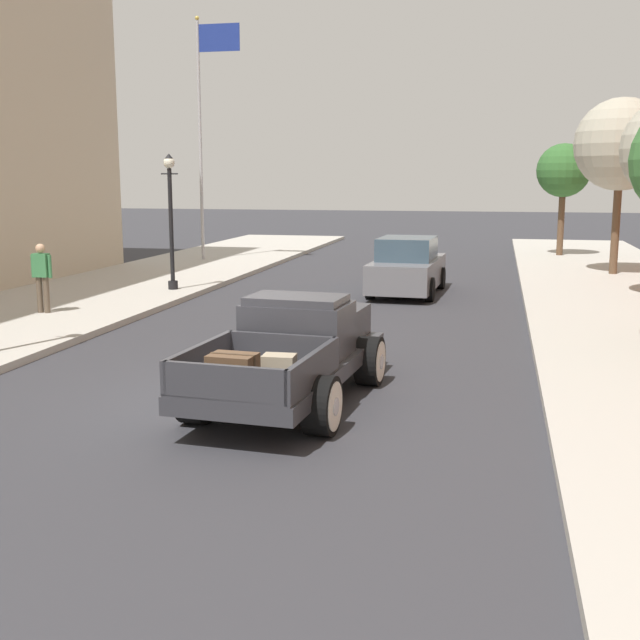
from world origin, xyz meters
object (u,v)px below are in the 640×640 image
at_px(car_background_grey, 407,268).
at_px(street_tree_farthest, 564,171).
at_px(pedestrian_sidewalk_left, 42,274).
at_px(street_tree_third, 621,145).
at_px(street_lamp_far, 171,211).
at_px(flagpole, 205,113).
at_px(hotrod_truck_gunmetal, 296,350).

relative_size(car_background_grey, street_tree_farthest, 0.96).
relative_size(car_background_grey, pedestrian_sidewalk_left, 2.65).
bearing_deg(street_tree_third, street_tree_farthest, 101.40).
distance_m(pedestrian_sidewalk_left, street_lamp_far, 4.87).
height_order(car_background_grey, street_tree_third, street_tree_third).
relative_size(flagpole, street_tree_farthest, 2.01).
relative_size(hotrod_truck_gunmetal, street_tree_farthest, 1.10).
relative_size(pedestrian_sidewalk_left, street_tree_third, 0.29).
xyz_separation_m(pedestrian_sidewalk_left, street_tree_farthest, (13.06, 17.64, 2.50)).
relative_size(hotrod_truck_gunmetal, street_tree_third, 0.87).
bearing_deg(car_background_grey, street_lamp_far, -166.74).
distance_m(flagpole, street_tree_third, 15.08).
bearing_deg(pedestrian_sidewalk_left, street_tree_third, 38.05).
distance_m(street_tree_third, street_tree_farthest, 6.58).
distance_m(street_lamp_far, flagpole, 9.16).
xyz_separation_m(car_background_grey, flagpole, (-8.59, 6.72, 5.00)).
relative_size(pedestrian_sidewalk_left, flagpole, 0.18).
bearing_deg(street_tree_farthest, street_tree_third, -78.60).
bearing_deg(hotrod_truck_gunmetal, car_background_grey, 87.94).
xyz_separation_m(pedestrian_sidewalk_left, street_lamp_far, (1.41, 4.48, 1.30)).
relative_size(hotrod_truck_gunmetal, flagpole, 0.55).
bearing_deg(hotrod_truck_gunmetal, street_lamp_far, 121.99).
bearing_deg(flagpole, car_background_grey, -38.04).
bearing_deg(street_tree_farthest, street_lamp_far, -131.53).
xyz_separation_m(hotrod_truck_gunmetal, car_background_grey, (0.41, 11.47, 0.01)).
bearing_deg(hotrod_truck_gunmetal, pedestrian_sidewalk_left, 144.46).
height_order(car_background_grey, pedestrian_sidewalk_left, pedestrian_sidewalk_left).
relative_size(car_background_grey, street_tree_third, 0.76).
bearing_deg(pedestrian_sidewalk_left, car_background_grey, 37.00).
height_order(hotrod_truck_gunmetal, street_tree_farthest, street_tree_farthest).
distance_m(pedestrian_sidewalk_left, street_tree_farthest, 22.09).
bearing_deg(car_background_grey, flagpole, 141.96).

